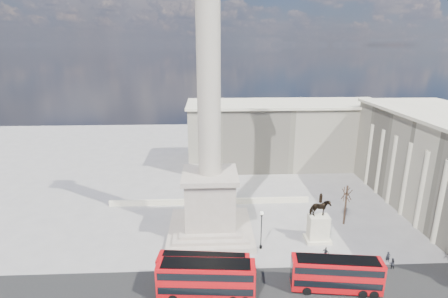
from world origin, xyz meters
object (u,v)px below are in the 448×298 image
red_bus_c (337,274)px  red_bus_a (207,279)px  nelsons_column (210,160)px  victorian_lamp (261,227)px  equestrian_statue (319,224)px  pedestrian_standing (392,263)px  pedestrian_crossing (326,253)px  red_bus_b (204,272)px  pedestrian_walking (388,257)px

red_bus_c → red_bus_a: bearing=-171.0°
nelsons_column → red_bus_c: bearing=-44.0°
victorian_lamp → equestrian_statue: size_ratio=0.76×
pedestrian_standing → pedestrian_crossing: 9.10m
red_bus_b → pedestrian_walking: 27.37m
red_bus_c → pedestrian_standing: (9.65, 4.13, -1.58)m
red_bus_c → nelsons_column: bearing=143.4°
pedestrian_walking → pedestrian_crossing: pedestrian_crossing is taller
red_bus_b → pedestrian_crossing: size_ratio=6.75×
pedestrian_standing → red_bus_b: bearing=8.1°
red_bus_c → pedestrian_crossing: size_ratio=6.51×
equestrian_statue → pedestrian_standing: equestrian_statue is taller
pedestrian_walking → victorian_lamp: bearing=177.6°
equestrian_statue → pedestrian_crossing: (-0.25, -4.86, -2.02)m
red_bus_b → pedestrian_walking: size_ratio=7.31×
red_bus_a → pedestrian_crossing: red_bus_a is taller
red_bus_a → pedestrian_standing: 26.81m
pedestrian_walking → pedestrian_crossing: size_ratio=0.92×
equestrian_statue → red_bus_a: bearing=-145.3°
equestrian_statue → nelsons_column: bearing=168.6°
red_bus_b → pedestrian_standing: red_bus_b is taller
nelsons_column → equestrian_statue: 20.41m
victorian_lamp → nelsons_column: bearing=145.5°
red_bus_b → equestrian_statue: 21.36m
nelsons_column → red_bus_a: (-0.60, -16.02, -10.32)m
pedestrian_walking → pedestrian_crossing: 8.94m
red_bus_a → pedestrian_standing: bearing=14.5°
nelsons_column → red_bus_c: 24.73m
equestrian_statue → red_bus_c: bearing=-96.2°
nelsons_column → red_bus_a: 19.07m
pedestrian_standing → pedestrian_crossing: pedestrian_crossing is taller
victorian_lamp → pedestrian_walking: bearing=-13.8°
red_bus_b → pedestrian_walking: red_bus_b is taller
nelsons_column → red_bus_a: bearing=-92.1°
red_bus_a → victorian_lamp: 13.63m
red_bus_a → equestrian_statue: (18.03, 12.50, 0.32)m
red_bus_a → pedestrian_crossing: (17.78, 7.64, -1.70)m
pedestrian_standing → pedestrian_crossing: (-8.58, 3.04, 0.05)m
victorian_lamp → pedestrian_crossing: victorian_lamp is taller
red_bus_b → red_bus_c: bearing=2.6°
pedestrian_crossing → equestrian_statue: bearing=-47.1°
nelsons_column → red_bus_b: nelsons_column is taller
nelsons_column → equestrian_statue: bearing=-11.4°
equestrian_statue → pedestrian_walking: equestrian_statue is taller
victorian_lamp → pedestrian_standing: size_ratio=3.79×
red_bus_a → pedestrian_standing: size_ratio=7.35×
red_bus_c → pedestrian_crossing: 7.41m
victorian_lamp → equestrian_statue: (9.60, 1.86, -0.85)m
victorian_lamp → pedestrian_crossing: 10.22m
equestrian_statue → pedestrian_crossing: equestrian_statue is taller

